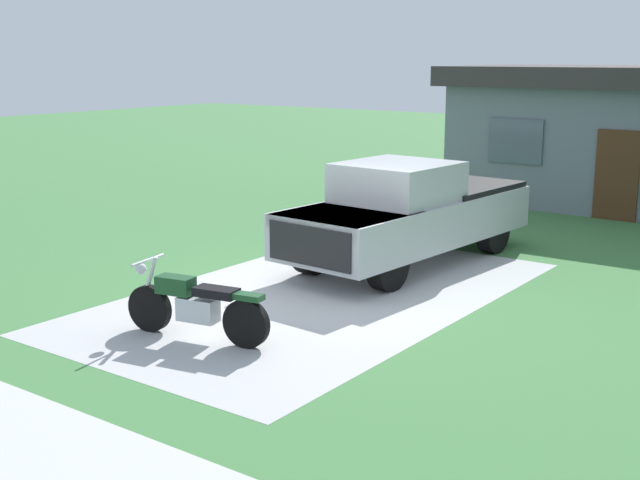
# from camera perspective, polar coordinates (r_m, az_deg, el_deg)

# --- Properties ---
(ground_plane) EXTENTS (80.00, 80.00, 0.00)m
(ground_plane) POSITION_cam_1_polar(r_m,az_deg,el_deg) (13.31, -0.13, -3.84)
(ground_plane) COLOR #437A41
(driveway_pad) EXTENTS (4.80, 8.33, 0.01)m
(driveway_pad) POSITION_cam_1_polar(r_m,az_deg,el_deg) (13.31, -0.13, -3.83)
(driveway_pad) COLOR #B7B7B7
(driveway_pad) RESTS_ON ground
(motorcycle) EXTENTS (2.20, 0.77, 1.09)m
(motorcycle) POSITION_cam_1_polar(r_m,az_deg,el_deg) (11.31, -8.57, -4.47)
(motorcycle) COLOR black
(motorcycle) RESTS_ON ground
(pickup_truck) EXTENTS (2.40, 5.75, 1.90)m
(pickup_truck) POSITION_cam_1_polar(r_m,az_deg,el_deg) (15.38, 6.25, 1.96)
(pickup_truck) COLOR black
(pickup_truck) RESTS_ON ground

